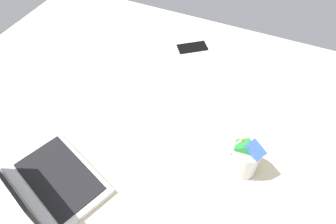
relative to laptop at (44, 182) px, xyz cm
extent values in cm
cube|color=beige|center=(-13.50, -43.86, -13.41)|extent=(180.00, 140.00, 18.00)
cube|color=silver|center=(-1.08, -2.84, -3.41)|extent=(39.02, 33.23, 2.00)
cube|color=black|center=(-1.61, -4.25, -2.21)|extent=(33.15, 26.20, 0.40)
cube|color=black|center=(2.83, 7.44, 8.09)|extent=(31.20, 12.66, 21.00)
cylinder|color=silver|center=(-55.62, -33.26, 1.09)|extent=(9.00, 9.00, 11.00)
cube|color=yellow|center=(-57.25, -35.09, -1.34)|extent=(5.45, 6.44, 5.76)
cube|color=red|center=(-55.68, -33.13, 0.40)|extent=(4.45, 5.12, 4.48)
cube|color=blue|center=(-55.39, -32.94, 2.15)|extent=(6.96, 6.61, 4.65)
cube|color=red|center=(-53.67, -34.57, 3.89)|extent=(5.60, 6.55, 6.93)
cube|color=#268C33|center=(-54.00, -34.11, 5.63)|extent=(6.31, 7.38, 7.00)
cube|color=blue|center=(-57.50, -33.60, 7.37)|extent=(7.69, 7.14, 5.32)
cube|color=black|center=(-15.96, -88.13, -4.01)|extent=(15.25, 13.90, 0.80)
camera|label=1|loc=(-54.78, 26.39, 88.02)|focal=32.94mm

